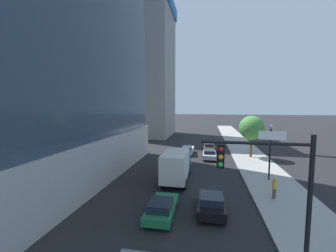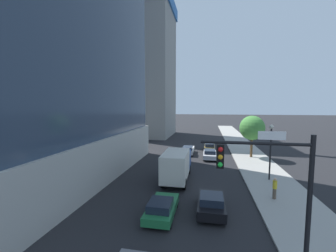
% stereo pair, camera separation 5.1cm
% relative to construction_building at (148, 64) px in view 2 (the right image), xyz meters
% --- Properties ---
extents(sidewalk, '(5.25, 120.00, 0.15)m').
position_rel_construction_building_xyz_m(sidewalk, '(22.27, -29.56, -18.89)').
color(sidewalk, '#9E9B93').
rests_on(sidewalk, ground).
extents(construction_building, '(20.51, 16.51, 43.78)m').
position_rel_construction_building_xyz_m(construction_building, '(0.00, 0.00, 0.00)').
color(construction_building, gray).
rests_on(construction_building, ground).
extents(traffic_light_pole, '(4.65, 0.48, 6.64)m').
position_rel_construction_building_xyz_m(traffic_light_pole, '(18.52, -45.17, -14.31)').
color(traffic_light_pole, black).
rests_on(traffic_light_pole, sidewalk).
extents(street_lamp, '(0.44, 0.44, 5.79)m').
position_rel_construction_building_xyz_m(street_lamp, '(22.22, -31.46, -15.02)').
color(street_lamp, black).
rests_on(street_lamp, sidewalk).
extents(street_tree, '(3.67, 3.67, 6.27)m').
position_rel_construction_building_xyz_m(street_tree, '(22.32, -21.30, -14.40)').
color(street_tree, brown).
rests_on(street_tree, sidewalk).
extents(car_white, '(1.76, 4.40, 1.41)m').
position_rel_construction_building_xyz_m(car_white, '(12.67, -20.61, -18.26)').
color(car_white, silver).
rests_on(car_white, ground).
extents(car_green, '(1.87, 4.26, 1.34)m').
position_rel_construction_building_xyz_m(car_green, '(12.67, -40.61, -18.31)').
color(car_green, '#1E6638').
rests_on(car_green, ground).
extents(car_black, '(1.94, 4.12, 1.49)m').
position_rel_construction_building_xyz_m(car_black, '(16.14, -39.43, -18.22)').
color(car_black, black).
rests_on(car_black, ground).
extents(car_gold, '(1.78, 4.11, 1.41)m').
position_rel_construction_building_xyz_m(car_gold, '(16.14, -17.14, -18.28)').
color(car_gold, '#AD8938').
rests_on(car_gold, ground).
extents(car_silver, '(1.88, 4.39, 1.38)m').
position_rel_construction_building_xyz_m(car_silver, '(16.14, -23.05, -18.27)').
color(car_silver, '#B7B7BC').
rests_on(car_silver, ground).
extents(box_truck, '(2.38, 7.03, 3.25)m').
position_rel_construction_building_xyz_m(box_truck, '(12.67, -33.30, -17.14)').
color(box_truck, '#1E4799').
rests_on(box_truck, ground).
extents(pedestrian_yellow_shirt, '(0.34, 0.34, 1.78)m').
position_rel_construction_building_xyz_m(pedestrian_yellow_shirt, '(21.33, -36.34, -17.90)').
color(pedestrian_yellow_shirt, brown).
rests_on(pedestrian_yellow_shirt, sidewalk).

